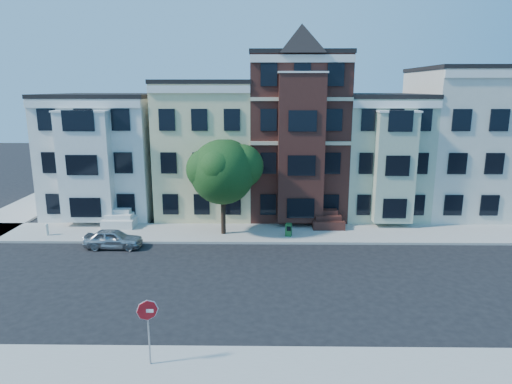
{
  "coord_description": "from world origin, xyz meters",
  "views": [
    {
      "loc": [
        -2.7,
        -21.61,
        9.77
      ],
      "look_at": [
        -3.01,
        2.63,
        4.2
      ],
      "focal_mm": 32.0,
      "sensor_mm": 36.0,
      "label": 1
    }
  ],
  "objects_px": {
    "street_tree": "(223,176)",
    "fire_hydrant": "(47,231)",
    "parked_car": "(113,239)",
    "newspaper_box": "(289,230)",
    "stop_sign": "(149,328)"
  },
  "relations": [
    {
      "from": "street_tree",
      "to": "stop_sign",
      "type": "height_order",
      "value": "street_tree"
    },
    {
      "from": "parked_car",
      "to": "stop_sign",
      "type": "relative_size",
      "value": 1.27
    },
    {
      "from": "newspaper_box",
      "to": "fire_hydrant",
      "type": "relative_size",
      "value": 1.35
    },
    {
      "from": "fire_hydrant",
      "to": "parked_car",
      "type": "bearing_deg",
      "value": -21.57
    },
    {
      "from": "parked_car",
      "to": "fire_hydrant",
      "type": "distance_m",
      "value": 5.47
    },
    {
      "from": "street_tree",
      "to": "parked_car",
      "type": "height_order",
      "value": "street_tree"
    },
    {
      "from": "parked_car",
      "to": "newspaper_box",
      "type": "relative_size",
      "value": 4.15
    },
    {
      "from": "street_tree",
      "to": "newspaper_box",
      "type": "distance_m",
      "value": 5.61
    },
    {
      "from": "street_tree",
      "to": "fire_hydrant",
      "type": "bearing_deg",
      "value": -177.41
    },
    {
      "from": "street_tree",
      "to": "stop_sign",
      "type": "xyz_separation_m",
      "value": [
        -1.38,
        -14.93,
        -2.53
      ]
    },
    {
      "from": "newspaper_box",
      "to": "stop_sign",
      "type": "relative_size",
      "value": 0.31
    },
    {
      "from": "street_tree",
      "to": "fire_hydrant",
      "type": "height_order",
      "value": "street_tree"
    },
    {
      "from": "parked_car",
      "to": "fire_hydrant",
      "type": "xyz_separation_m",
      "value": [
        -5.09,
        2.01,
        -0.14
      ]
    },
    {
      "from": "parked_car",
      "to": "newspaper_box",
      "type": "xyz_separation_m",
      "value": [
        11.0,
        2.06,
        -0.03
      ]
    },
    {
      "from": "parked_car",
      "to": "fire_hydrant",
      "type": "relative_size",
      "value": 5.6
    }
  ]
}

